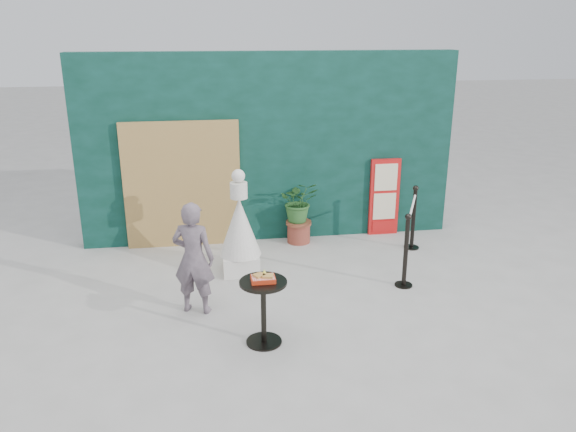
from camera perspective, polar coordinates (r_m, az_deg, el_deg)
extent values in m
plane|color=#ADAAA5|center=(6.66, 1.61, -11.49)|extent=(60.00, 60.00, 0.00)
cube|color=black|center=(9.06, -1.90, 6.91)|extent=(6.00, 0.30, 3.00)
cube|color=tan|center=(8.92, -10.67, 3.09)|extent=(1.80, 0.08, 2.00)
imported|color=slate|center=(6.86, -9.58, -4.25)|extent=(0.60, 0.48, 1.41)
cube|color=red|center=(9.51, 9.75, 1.91)|extent=(0.50, 0.06, 1.30)
cube|color=beige|center=(9.38, 9.93, 3.90)|extent=(0.38, 0.02, 0.45)
cube|color=beige|center=(9.52, 9.76, 0.99)|extent=(0.38, 0.02, 0.45)
cube|color=red|center=(9.63, 9.65, -1.00)|extent=(0.38, 0.02, 0.18)
cube|color=white|center=(8.09, -4.82, -4.77)|extent=(0.51, 0.51, 0.28)
cone|color=silver|center=(7.88, -4.92, -1.07)|extent=(0.59, 0.59, 0.83)
cylinder|color=white|center=(7.72, -5.03, 2.61)|extent=(0.24, 0.24, 0.22)
sphere|color=white|center=(7.67, -5.07, 4.07)|extent=(0.18, 0.18, 0.18)
cylinder|color=black|center=(6.43, -2.45, -12.61)|extent=(0.40, 0.40, 0.02)
cylinder|color=black|center=(6.25, -2.49, -9.87)|extent=(0.06, 0.06, 0.72)
cylinder|color=black|center=(6.08, -2.54, -6.76)|extent=(0.52, 0.52, 0.03)
cube|color=red|center=(6.07, -2.55, -6.42)|extent=(0.26, 0.19, 0.05)
cube|color=red|center=(6.05, -2.55, -6.19)|extent=(0.24, 0.17, 0.00)
cube|color=#C28546|center=(6.05, -2.94, -6.04)|extent=(0.15, 0.14, 0.02)
cube|color=gold|center=(6.03, -2.06, -6.11)|extent=(0.13, 0.13, 0.02)
cone|color=#F8FC42|center=(6.09, -2.42, -5.70)|extent=(0.06, 0.06, 0.06)
cylinder|color=brown|center=(9.15, 1.09, -1.75)|extent=(0.37, 0.37, 0.31)
cylinder|color=brown|center=(9.09, 1.09, -0.69)|extent=(0.41, 0.41, 0.05)
imported|color=#295A26|center=(8.98, 1.11, 1.51)|extent=(0.61, 0.53, 0.68)
cylinder|color=black|center=(7.86, 11.65, -6.87)|extent=(0.24, 0.24, 0.02)
cylinder|color=black|center=(7.67, 11.87, -3.70)|extent=(0.06, 0.06, 0.96)
sphere|color=black|center=(7.49, 12.13, -0.09)|extent=(0.09, 0.09, 0.09)
cylinder|color=black|center=(9.17, 12.42, -3.12)|extent=(0.24, 0.24, 0.02)
cylinder|color=black|center=(9.01, 12.62, -0.34)|extent=(0.06, 0.06, 0.96)
sphere|color=black|center=(8.86, 12.85, 2.77)|extent=(0.09, 0.09, 0.09)
cylinder|color=white|center=(8.21, 12.47, 0.73)|extent=(0.63, 1.31, 0.03)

